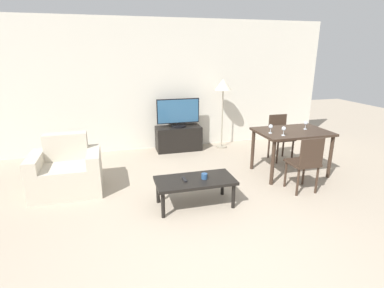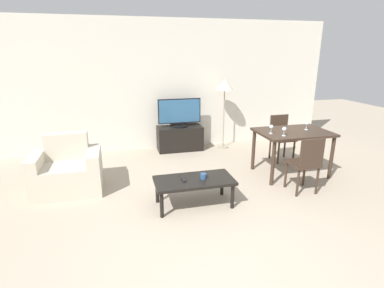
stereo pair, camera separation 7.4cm
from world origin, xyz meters
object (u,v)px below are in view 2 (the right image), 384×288
at_px(remote_primary, 183,179).
at_px(wine_glass_right, 284,130).
at_px(dining_table, 293,137).
at_px(dining_chair_near, 306,162).
at_px(armchair, 67,172).
at_px(wine_glass_left, 307,124).
at_px(tv_stand, 180,138).
at_px(wine_glass_center, 271,127).
at_px(tv, 179,113).
at_px(dining_chair_far, 281,135).
at_px(cup_white_near, 203,176).
at_px(coffee_table, 194,182).
at_px(floor_lamp, 225,88).

bearing_deg(remote_primary, wine_glass_right, 14.31).
height_order(dining_table, dining_chair_near, dining_chair_near).
distance_m(armchair, wine_glass_left, 3.95).
distance_m(tv_stand, wine_glass_center, 2.24).
xyz_separation_m(tv, wine_glass_left, (1.84, -1.75, 0.06)).
height_order(dining_chair_near, dining_chair_far, same).
height_order(tv, wine_glass_left, tv).
bearing_deg(tv, cup_white_near, -94.57).
bearing_deg(cup_white_near, coffee_table, 171.61).
distance_m(dining_chair_far, remote_primary, 2.64).
bearing_deg(dining_chair_near, tv, 118.75).
relative_size(dining_chair_far, wine_glass_left, 5.96).
bearing_deg(wine_glass_left, tv_stand, 136.30).
bearing_deg(floor_lamp, armchair, -154.10).
height_order(dining_chair_near, cup_white_near, dining_chair_near).
relative_size(tv, coffee_table, 0.84).
height_order(tv, remote_primary, tv).
height_order(tv, wine_glass_right, tv).
distance_m(dining_chair_near, floor_lamp, 2.59).
height_order(cup_white_near, wine_glass_left, wine_glass_left).
bearing_deg(dining_chair_far, wine_glass_center, -130.51).
bearing_deg(remote_primary, dining_chair_far, 31.55).
height_order(tv_stand, dining_chair_near, dining_chair_near).
relative_size(tv, remote_primary, 6.03).
xyz_separation_m(coffee_table, remote_primary, (-0.15, 0.01, 0.06)).
bearing_deg(cup_white_near, floor_lamp, 64.25).
distance_m(dining_table, remote_primary, 2.17).
bearing_deg(wine_glass_center, wine_glass_right, -54.30).
height_order(dining_table, wine_glass_left, wine_glass_left).
bearing_deg(floor_lamp, tv, 176.18).
xyz_separation_m(floor_lamp, cup_white_near, (-1.16, -2.41, -0.88)).
bearing_deg(dining_chair_far, dining_chair_near, -106.26).
xyz_separation_m(floor_lamp, wine_glass_center, (0.16, -1.76, -0.44)).
relative_size(wine_glass_left, wine_glass_right, 1.00).
distance_m(wine_glass_left, wine_glass_right, 0.63).
relative_size(tv, wine_glass_left, 6.19).
bearing_deg(dining_chair_far, tv, 149.15).
bearing_deg(dining_chair_near, armchair, 164.43).
bearing_deg(floor_lamp, dining_chair_near, -80.62).
height_order(tv, floor_lamp, floor_lamp).
bearing_deg(tv_stand, wine_glass_right, -57.94).
relative_size(armchair, wine_glass_right, 6.79).
bearing_deg(dining_chair_near, dining_chair_far, 73.74).
xyz_separation_m(coffee_table, floor_lamp, (1.29, 2.39, 0.97)).
bearing_deg(dining_chair_far, dining_table, -106.26).
relative_size(armchair, floor_lamp, 0.66).
bearing_deg(armchair, wine_glass_center, -5.24).
distance_m(coffee_table, wine_glass_center, 1.67).
bearing_deg(tv_stand, cup_white_near, -94.56).
relative_size(dining_table, dining_chair_far, 1.37).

